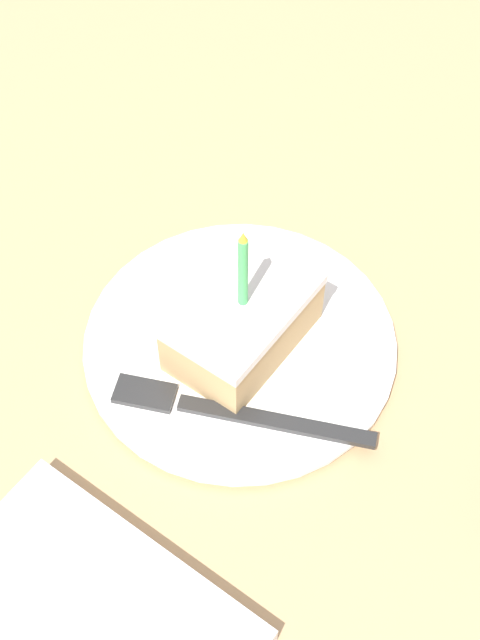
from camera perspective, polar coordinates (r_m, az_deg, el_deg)
The scene contains 4 objects.
ground_plane at distance 0.72m, azimuth -2.96°, elevation -3.00°, with size 2.40×2.40×0.04m.
plate at distance 0.70m, azimuth 0.00°, elevation -1.52°, with size 0.24×0.24×0.01m.
cake_slice at distance 0.67m, azimuth 0.18°, elevation -0.13°, with size 0.07×0.12×0.13m.
fork at distance 0.65m, azimuth -0.82°, elevation -5.90°, with size 0.18×0.09×0.00m.
Camera 1 is at (-0.26, 0.29, 0.58)m, focal length 50.00 mm.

